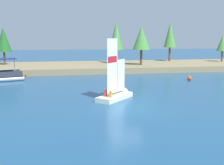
{
  "coord_description": "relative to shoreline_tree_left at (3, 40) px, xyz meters",
  "views": [
    {
      "loc": [
        -5.04,
        -22.64,
        6.01
      ],
      "look_at": [
        -0.17,
        6.44,
        1.2
      ],
      "focal_mm": 46.88,
      "sensor_mm": 36.0,
      "label": 1
    }
  ],
  "objects": [
    {
      "name": "shore_bank",
      "position": [
        15.02,
        -1.94,
        -4.69
      ],
      "size": [
        80.0,
        13.6,
        0.93
      ],
      "primitive_type": "cube",
      "color": "#897A56",
      "rests_on": "ground"
    },
    {
      "name": "shoreline_tree_right",
      "position": [
        40.06,
        -0.94,
        -0.65
      ],
      "size": [
        2.19,
        2.19,
        5.13
      ],
      "color": "brown",
      "rests_on": "shore_bank"
    },
    {
      "name": "shoreline_tree_centre",
      "position": [
        23.16,
        -4.3,
        0.33
      ],
      "size": [
        2.91,
        2.91,
        6.56
      ],
      "color": "brown",
      "rests_on": "shore_bank"
    },
    {
      "name": "shoreline_tree_left",
      "position": [
        0.0,
        0.0,
        0.0
      ],
      "size": [
        2.65,
        2.65,
        6.31
      ],
      "color": "brown",
      "rests_on": "shore_bank"
    },
    {
      "name": "sailboat",
      "position": [
        15.22,
        -25.61,
        -4.71
      ],
      "size": [
        4.3,
        4.54,
        6.87
      ],
      "rotation": [
        0.0,
        0.0,
        0.84
      ],
      "color": "silver",
      "rests_on": "ground"
    },
    {
      "name": "shoreline_tree_midright",
      "position": [
        30.56,
        1.85,
        0.87
      ],
      "size": [
        2.35,
        2.35,
        7.57
      ],
      "color": "brown",
      "rests_on": "shore_bank"
    },
    {
      "name": "ground_plane",
      "position": [
        15.02,
        -30.13,
        -5.16
      ],
      "size": [
        200.0,
        200.0,
        0.0
      ],
      "primitive_type": "plane",
      "color": "navy"
    },
    {
      "name": "wooden_dock",
      "position": [
        3.81,
        -10.57,
        -4.97
      ],
      "size": [
        1.53,
        4.65,
        0.37
      ],
      "primitive_type": "cube",
      "color": "brown",
      "rests_on": "ground"
    },
    {
      "name": "channel_buoy",
      "position": [
        26.6,
        -16.36,
        -4.87
      ],
      "size": [
        0.57,
        0.57,
        0.57
      ],
      "primitive_type": "sphere",
      "color": "#E54C19",
      "rests_on": "ground"
    },
    {
      "name": "pontoon_boat",
      "position": [
        2.08,
        -12.62,
        -4.47
      ],
      "size": [
        5.52,
        3.72,
        2.93
      ],
      "rotation": [
        0.0,
        0.0,
        0.3
      ],
      "color": "#B2B2B7",
      "rests_on": "ground"
    },
    {
      "name": "shoreline_tree_midleft",
      "position": [
        19.44,
        -0.89,
        0.72
      ],
      "size": [
        2.45,
        2.45,
        7.46
      ],
      "color": "brown",
      "rests_on": "shore_bank"
    }
  ]
}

